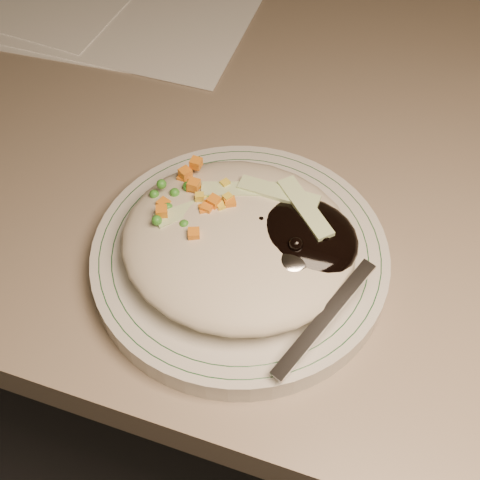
% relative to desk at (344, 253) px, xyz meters
% --- Properties ---
extents(desk, '(1.40, 0.70, 0.74)m').
position_rel_desk_xyz_m(desk, '(0.00, 0.00, 0.00)').
color(desk, '#82715E').
rests_on(desk, ground).
extents(plate, '(0.25, 0.25, 0.02)m').
position_rel_desk_xyz_m(plate, '(-0.07, -0.20, 0.21)').
color(plate, beige).
rests_on(plate, desk).
extents(plate_rim, '(0.24, 0.24, 0.00)m').
position_rel_desk_xyz_m(plate_rim, '(-0.07, -0.20, 0.22)').
color(plate_rim, '#144723').
rests_on(plate_rim, plate).
extents(meal, '(0.21, 0.19, 0.05)m').
position_rel_desk_xyz_m(meal, '(-0.07, -0.20, 0.24)').
color(meal, '#B8B095').
rests_on(meal, plate).
extents(papers, '(0.46, 0.25, 0.00)m').
position_rel_desk_xyz_m(papers, '(-0.38, 0.12, 0.20)').
color(papers, white).
rests_on(papers, desk).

